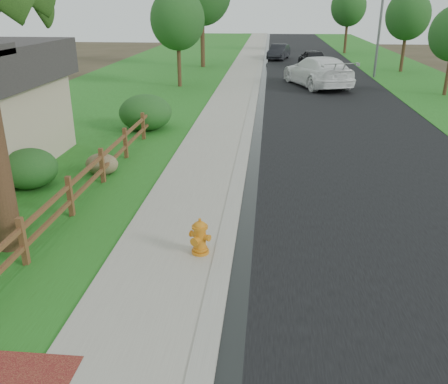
# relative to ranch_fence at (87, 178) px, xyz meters

# --- Properties ---
(ground) EXTENTS (120.00, 120.00, 0.00)m
(ground) POSITION_rel_ranch_fence_xyz_m (3.60, -6.40, -0.62)
(ground) COLOR #39331F
(road) EXTENTS (8.00, 90.00, 0.02)m
(road) POSITION_rel_ranch_fence_xyz_m (8.20, 28.60, -0.61)
(road) COLOR black
(road) RESTS_ON ground
(curb) EXTENTS (0.40, 90.00, 0.12)m
(curb) POSITION_rel_ranch_fence_xyz_m (4.00, 28.60, -0.56)
(curb) COLOR gray
(curb) RESTS_ON ground
(wet_gutter) EXTENTS (0.50, 90.00, 0.00)m
(wet_gutter) POSITION_rel_ranch_fence_xyz_m (4.35, 28.60, -0.60)
(wet_gutter) COLOR black
(wet_gutter) RESTS_ON road
(sidewalk) EXTENTS (2.20, 90.00, 0.10)m
(sidewalk) POSITION_rel_ranch_fence_xyz_m (2.70, 28.60, -0.57)
(sidewalk) COLOR gray
(sidewalk) RESTS_ON ground
(grass_strip) EXTENTS (1.60, 90.00, 0.06)m
(grass_strip) POSITION_rel_ranch_fence_xyz_m (0.80, 28.60, -0.59)
(grass_strip) COLOR #245819
(grass_strip) RESTS_ON ground
(lawn_near) EXTENTS (9.00, 90.00, 0.04)m
(lawn_near) POSITION_rel_ranch_fence_xyz_m (-4.40, 28.60, -0.60)
(lawn_near) COLOR #245819
(lawn_near) RESTS_ON ground
(verge_far) EXTENTS (6.00, 90.00, 0.04)m
(verge_far) POSITION_rel_ranch_fence_xyz_m (15.10, 28.60, -0.60)
(verge_far) COLOR #245819
(verge_far) RESTS_ON ground
(ranch_fence) EXTENTS (0.12, 16.92, 1.10)m
(ranch_fence) POSITION_rel_ranch_fence_xyz_m (0.00, 0.00, 0.00)
(ranch_fence) COLOR #52321B
(ranch_fence) RESTS_ON ground
(fire_hydrant) EXTENTS (0.52, 0.43, 0.80)m
(fire_hydrant) POSITION_rel_ranch_fence_xyz_m (3.50, -2.89, -0.15)
(fire_hydrant) COLOR orange
(fire_hydrant) RESTS_ON sidewalk
(white_suv) EXTENTS (4.63, 6.99, 1.88)m
(white_suv) POSITION_rel_ranch_fence_xyz_m (7.85, 19.50, 0.34)
(white_suv) COLOR white
(white_suv) RESTS_ON road
(dark_car_mid) EXTENTS (2.32, 4.49, 1.46)m
(dark_car_mid) POSITION_rel_ranch_fence_xyz_m (8.28, 29.18, 0.13)
(dark_car_mid) COLOR black
(dark_car_mid) RESTS_ON road
(dark_car_far) EXTENTS (2.30, 4.35, 1.36)m
(dark_car_far) POSITION_rel_ranch_fence_xyz_m (5.60, 34.77, 0.08)
(dark_car_far) COLOR black
(dark_car_far) RESTS_ON road
(streetlight) EXTENTS (2.04, 0.42, 8.84)m
(streetlight) POSITION_rel_ranch_fence_xyz_m (12.13, 23.85, 4.39)
(streetlight) COLOR slate
(streetlight) RESTS_ON ground
(boulder) EXTENTS (1.13, 0.92, 0.68)m
(boulder) POSITION_rel_ranch_fence_xyz_m (-0.30, 1.98, -0.28)
(boulder) COLOR brown
(boulder) RESTS_ON ground
(shrub_c) EXTENTS (2.06, 2.06, 1.16)m
(shrub_c) POSITION_rel_ranch_fence_xyz_m (-1.99, 0.71, -0.04)
(shrub_c) COLOR #1B4D1C
(shrub_c) RESTS_ON ground
(shrub_d) EXTENTS (2.37, 2.37, 1.50)m
(shrub_d) POSITION_rel_ranch_fence_xyz_m (-0.30, 7.60, 0.13)
(shrub_d) COLOR #1B4D1C
(shrub_d) RESTS_ON ground
(tree_near_left) EXTENTS (3.33, 3.33, 5.90)m
(tree_near_left) POSITION_rel_ranch_fence_xyz_m (-0.88, 18.60, 3.44)
(tree_near_left) COLOR #392817
(tree_near_left) RESTS_ON ground
(tree_mid_right) EXTENTS (3.27, 3.27, 5.93)m
(tree_mid_right) POSITION_rel_ranch_fence_xyz_m (14.94, 27.08, 3.50)
(tree_mid_right) COLOR #392817
(tree_mid_right) RESTS_ON ground
(tree_far_right) EXTENTS (3.58, 3.58, 6.59)m
(tree_far_right) POSITION_rel_ranch_fence_xyz_m (12.60, 41.19, 3.99)
(tree_far_right) COLOR #392817
(tree_far_right) RESTS_ON ground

